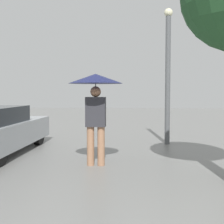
{
  "coord_description": "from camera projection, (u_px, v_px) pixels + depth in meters",
  "views": [
    {
      "loc": [
        0.48,
        -0.77,
        1.54
      ],
      "look_at": [
        0.01,
        5.7,
        1.13
      ],
      "focal_mm": 50.0,
      "sensor_mm": 36.0,
      "label": 1
    }
  ],
  "objects": [
    {
      "name": "pedestrian",
      "position": [
        96.0,
        92.0,
        6.5
      ],
      "size": [
        1.14,
        1.14,
        1.93
      ],
      "color": "#9E7051",
      "rests_on": "ground_plane"
    },
    {
      "name": "street_lamp",
      "position": [
        168.0,
        70.0,
        9.19
      ],
      "size": [
        0.25,
        0.25,
        3.99
      ],
      "color": "#515456",
      "rests_on": "ground_plane"
    }
  ]
}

